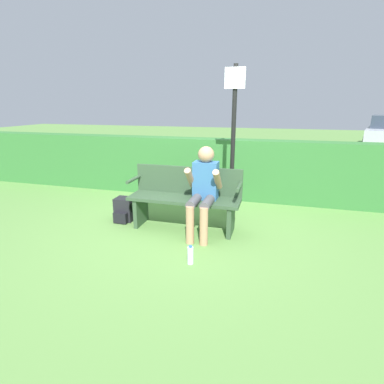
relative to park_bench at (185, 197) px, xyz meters
The scene contains 7 objects.
ground_plane 0.47m from the park_bench, 90.00° to the right, with size 40.00×40.00×0.00m, color #5B8942.
hedge_back 1.69m from the park_bench, 90.00° to the left, with size 12.00×0.42×1.15m.
park_bench is the anchor object (origin of this frame).
person_seated 0.41m from the park_bench, 24.52° to the right, with size 0.48×0.65×1.23m.
backpack 1.05m from the park_bench, behind, with size 0.29×0.32×0.37m.
water_bottle 1.15m from the park_bench, 70.07° to the right, with size 0.07×0.07×0.23m.
signpost 1.26m from the park_bench, 50.57° to the left, with size 0.30×0.09×2.36m.
Camera 1 is at (1.23, -3.96, 1.79)m, focal length 28.00 mm.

